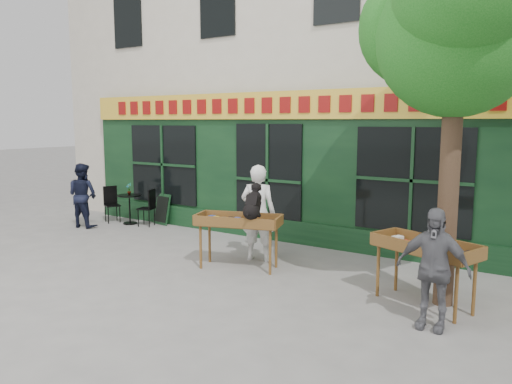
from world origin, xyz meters
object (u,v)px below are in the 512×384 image
(book_cart_center, at_px, (238,224))
(dog, at_px, (253,200))
(book_cart_right, at_px, (425,250))
(bistro_table, at_px, (129,203))
(man_left, at_px, (83,195))
(man_right, at_px, (433,268))
(woman, at_px, (258,213))

(book_cart_center, relative_size, dog, 2.69)
(book_cart_center, distance_m, book_cart_right, 3.32)
(bistro_table, distance_m, man_left, 1.17)
(dog, distance_m, man_left, 5.78)
(book_cart_right, bearing_deg, man_left, -165.31)
(dog, xyz_separation_m, man_right, (3.27, -0.74, -0.50))
(bistro_table, height_order, man_left, man_left)
(dog, xyz_separation_m, book_cart_right, (2.97, 0.01, -0.47))
(book_cart_right, bearing_deg, book_cart_center, -160.80)
(man_right, relative_size, man_left, 0.98)
(man_right, bearing_deg, book_cart_right, 111.76)
(book_cart_center, xyz_separation_m, dog, (0.35, -0.05, 0.47))
(woman, height_order, bistro_table, woman)
(dog, distance_m, book_cart_right, 3.00)
(dog, bearing_deg, bistro_table, 143.94)
(woman, relative_size, book_cart_right, 1.14)
(woman, relative_size, man_right, 1.16)
(dog, relative_size, man_right, 0.38)
(book_cart_right, relative_size, man_right, 1.02)
(man_right, height_order, bistro_table, man_right)
(book_cart_right, height_order, man_right, man_right)
(dog, bearing_deg, book_cart_right, -17.13)
(book_cart_center, height_order, bistro_table, book_cart_center)
(dog, relative_size, book_cart_right, 0.37)
(man_left, bearing_deg, woman, 169.83)
(man_right, distance_m, man_left, 9.10)
(book_cart_center, distance_m, man_left, 5.41)
(bistro_table, bearing_deg, man_left, -127.87)
(book_cart_center, bearing_deg, bistro_table, 143.18)
(book_cart_right, distance_m, bistro_table, 8.16)
(book_cart_right, height_order, man_left, man_left)
(book_cart_right, xyz_separation_m, man_right, (0.30, -0.75, -0.03))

